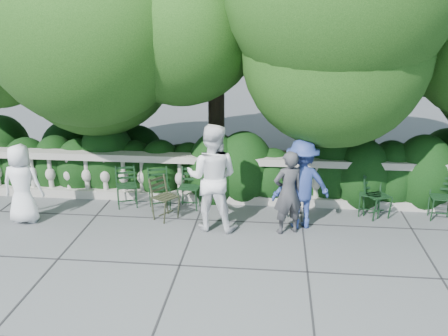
# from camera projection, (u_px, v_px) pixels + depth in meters

# --- Properties ---
(ground) EXTENTS (90.00, 90.00, 0.00)m
(ground) POSITION_uv_depth(u_px,v_px,m) (218.00, 239.00, 8.77)
(ground) COLOR #4D4F54
(ground) RESTS_ON ground
(balustrade) EXTENTS (12.00, 0.44, 1.00)m
(balustrade) POSITION_uv_depth(u_px,v_px,m) (228.00, 180.00, 10.33)
(balustrade) COLOR #9E998E
(balustrade) RESTS_ON ground
(shrub_hedge) EXTENTS (15.00, 2.60, 1.70)m
(shrub_hedge) POSITION_uv_depth(u_px,v_px,m) (233.00, 183.00, 11.61)
(shrub_hedge) COLOR black
(shrub_hedge) RESTS_ON ground
(tree_canopy) EXTENTS (15.04, 6.52, 6.78)m
(tree_canopy) POSITION_uv_depth(u_px,v_px,m) (267.00, 4.00, 10.52)
(tree_canopy) COLOR #3F3023
(tree_canopy) RESTS_ON ground
(chair_a) EXTENTS (0.58, 0.61, 0.84)m
(chair_a) POSITION_uv_depth(u_px,v_px,m) (161.00, 211.00, 10.00)
(chair_a) COLOR black
(chair_a) RESTS_ON ground
(chair_b) EXTENTS (0.47, 0.51, 0.84)m
(chair_b) POSITION_uv_depth(u_px,v_px,m) (188.00, 211.00, 10.01)
(chair_b) COLOR black
(chair_b) RESTS_ON ground
(chair_c) EXTENTS (0.58, 0.60, 0.84)m
(chair_c) POSITION_uv_depth(u_px,v_px,m) (128.00, 209.00, 10.11)
(chair_c) COLOR black
(chair_c) RESTS_ON ground
(chair_d) EXTENTS (0.61, 0.63, 0.84)m
(chair_d) POSITION_uv_depth(u_px,v_px,m) (380.00, 220.00, 9.57)
(chair_d) COLOR black
(chair_d) RESTS_ON ground
(chair_e) EXTENTS (0.48, 0.52, 0.84)m
(chair_e) POSITION_uv_depth(u_px,v_px,m) (440.00, 222.00, 9.48)
(chair_e) COLOR black
(chair_e) RESTS_ON ground
(chair_f) EXTENTS (0.52, 0.55, 0.84)m
(chair_f) POSITION_uv_depth(u_px,v_px,m) (368.00, 218.00, 9.67)
(chair_f) COLOR black
(chair_f) RESTS_ON ground
(chair_weathered) EXTENTS (0.65, 0.64, 0.84)m
(chair_weathered) POSITION_uv_depth(u_px,v_px,m) (171.00, 221.00, 9.53)
(chair_weathered) COLOR black
(chair_weathered) RESTS_ON ground
(person_businessman) EXTENTS (0.76, 0.51, 1.52)m
(person_businessman) POSITION_uv_depth(u_px,v_px,m) (22.00, 184.00, 9.28)
(person_businessman) COLOR white
(person_businessman) RESTS_ON ground
(person_woman_grey) EXTENTS (0.66, 0.56, 1.53)m
(person_woman_grey) POSITION_uv_depth(u_px,v_px,m) (288.00, 193.00, 8.82)
(person_woman_grey) COLOR #39393D
(person_woman_grey) RESTS_ON ground
(person_casual_man) EXTENTS (1.03, 0.85, 1.96)m
(person_casual_man) POSITION_uv_depth(u_px,v_px,m) (212.00, 177.00, 8.95)
(person_casual_man) COLOR white
(person_casual_man) RESTS_ON ground
(person_older_blue) EXTENTS (1.20, 0.88, 1.67)m
(person_older_blue) POSITION_uv_depth(u_px,v_px,m) (302.00, 184.00, 9.05)
(person_older_blue) COLOR navy
(person_older_blue) RESTS_ON ground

